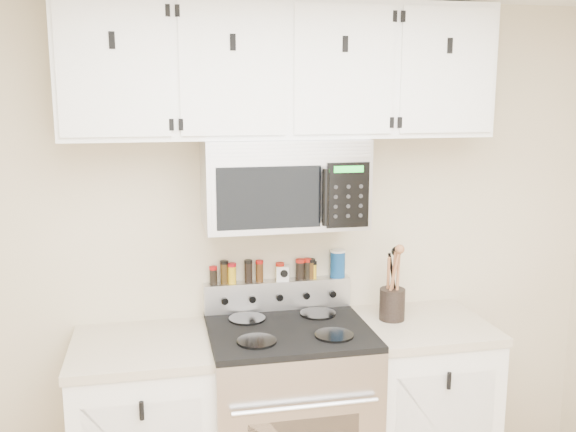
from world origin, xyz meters
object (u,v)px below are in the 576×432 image
object	(u,v)px
microwave	(284,182)
utensil_crock	(392,302)
salt_canister	(338,263)
range	(289,417)

from	to	relation	value
microwave	utensil_crock	xyz separation A→B (m)	(0.55, -0.05, -0.62)
microwave	salt_canister	xyz separation A→B (m)	(0.32, 0.16, -0.46)
range	utensil_crock	size ratio (longest dim) A/B	2.94
microwave	salt_canister	world-z (taller)	microwave
microwave	utensil_crock	bearing A→B (deg)	-4.71
range	microwave	distance (m)	1.15
range	utensil_crock	bearing A→B (deg)	8.43
utensil_crock	range	bearing A→B (deg)	-171.57
microwave	salt_canister	size ratio (longest dim) A/B	5.25
utensil_crock	salt_canister	distance (m)	0.34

